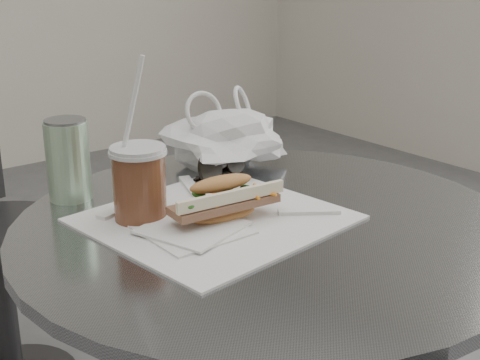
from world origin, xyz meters
TOP-DOWN VIEW (x-y plane):
  - sandwich_paper at (-0.06, 0.25)m, footprint 0.38×0.36m
  - banh_mi at (-0.06, 0.23)m, footprint 0.21×0.10m
  - iced_coffee at (-0.15, 0.32)m, footprint 0.09×0.09m
  - sunglasses at (0.07, 0.40)m, footprint 0.13×0.06m
  - plastic_bag at (0.11, 0.43)m, footprint 0.26×0.23m
  - napkin_stack at (-0.11, 0.23)m, footprint 0.16×0.16m
  - drink_can at (-0.19, 0.47)m, footprint 0.07×0.07m

SIDE VIEW (x-z plane):
  - sandwich_paper at x=-0.06m, z-range 0.74..0.74m
  - napkin_stack at x=-0.11m, z-range 0.74..0.75m
  - sunglasses at x=0.07m, z-range 0.73..0.79m
  - banh_mi at x=-0.06m, z-range 0.74..0.81m
  - plastic_bag at x=0.11m, z-range 0.74..0.85m
  - iced_coffee at x=-0.15m, z-range 0.68..0.92m
  - drink_can at x=-0.19m, z-range 0.74..0.87m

